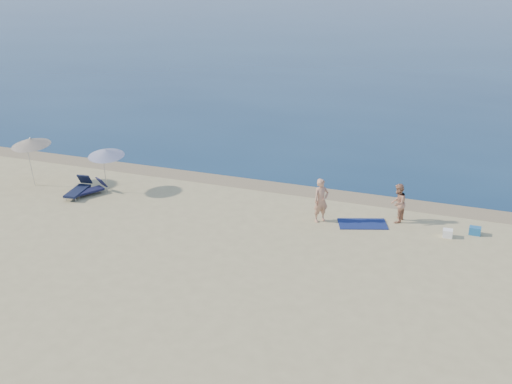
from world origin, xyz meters
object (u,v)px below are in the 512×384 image
blue_cooler (475,231)px  umbrella_near (106,153)px  person_right (398,203)px  person_left (321,200)px

blue_cooler → umbrella_near: umbrella_near is taller
blue_cooler → umbrella_near: bearing=-175.3°
blue_cooler → person_right: bearing=177.9°
person_right → blue_cooler: size_ratio=3.71×
umbrella_near → person_right: bearing=-8.8°
umbrella_near → blue_cooler: bearing=-10.4°
person_left → person_right: (3.02, 1.07, -0.10)m
person_left → umbrella_near: umbrella_near is taller
blue_cooler → umbrella_near: (-16.44, -0.95, 1.73)m
person_left → blue_cooler: bearing=-38.3°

